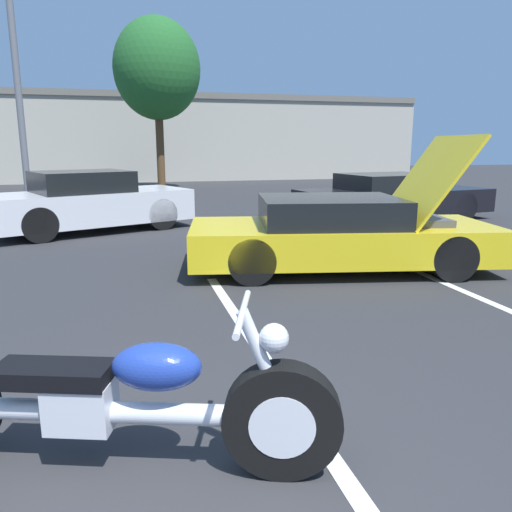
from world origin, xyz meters
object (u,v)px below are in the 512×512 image
object	(u,v)px
light_pole	(17,44)
show_car_hood_open	(342,233)
parked_car_right_row	(393,197)
parked_car_left_row	(90,203)
motorcycle	(106,403)
tree_background	(157,69)

from	to	relation	value
light_pole	show_car_hood_open	size ratio (longest dim) A/B	1.73
light_pole	parked_car_right_row	bearing A→B (deg)	-24.69
light_pole	show_car_hood_open	xyz separation A→B (m)	(5.61, -8.52, -3.87)
parked_car_left_row	show_car_hood_open	bearing A→B (deg)	-72.12
show_car_hood_open	parked_car_right_row	world-z (taller)	show_car_hood_open
show_car_hood_open	parked_car_left_row	xyz separation A→B (m)	(-3.80, 4.50, 0.08)
motorcycle	show_car_hood_open	size ratio (longest dim) A/B	0.54
motorcycle	light_pole	bearing A→B (deg)	119.05
tree_background	light_pole	bearing A→B (deg)	-124.63
motorcycle	parked_car_left_row	size ratio (longest dim) A/B	0.57
show_car_hood_open	parked_car_left_row	bearing A→B (deg)	141.03
tree_background	parked_car_right_row	size ratio (longest dim) A/B	1.35
light_pole	motorcycle	bearing A→B (deg)	-79.24
motorcycle	show_car_hood_open	world-z (taller)	show_car_hood_open
tree_background	parked_car_right_row	bearing A→B (deg)	-63.77
light_pole	tree_background	bearing A→B (deg)	55.37
show_car_hood_open	parked_car_right_row	bearing A→B (deg)	63.67
light_pole	show_car_hood_open	bearing A→B (deg)	-56.61
show_car_hood_open	parked_car_right_row	distance (m)	5.52
light_pole	show_car_hood_open	world-z (taller)	light_pole
tree_background	parked_car_left_row	size ratio (longest dim) A/B	1.51
light_pole	motorcycle	world-z (taller)	light_pole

